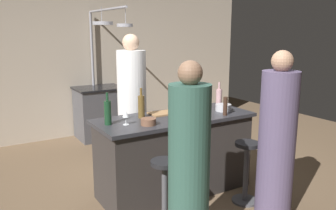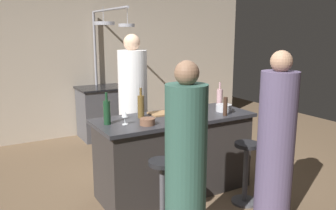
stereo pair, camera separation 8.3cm
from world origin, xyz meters
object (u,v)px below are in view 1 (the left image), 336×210
wine_bottle_amber (141,106)px  wine_glass_near_right_guest (126,115)px  chef (132,108)px  guest_left (189,167)px  wine_bottle_green (108,112)px  guest_right (277,144)px  bar_stool_right (246,169)px  wine_glass_by_chef (185,108)px  cutting_board (163,113)px  mixing_bowl_steel (223,108)px  wine_bottle_rose (219,98)px  mixing_bowl_blue (193,112)px  mixing_bowl_wooden (148,122)px  stove_range (100,112)px  bar_stool_left (165,192)px  pepper_mill (225,106)px

wine_bottle_amber → wine_glass_near_right_guest: 0.32m
chef → guest_left: bearing=-101.7°
wine_bottle_green → guest_right: bearing=-38.8°
bar_stool_right → wine_glass_by_chef: (-0.47, 0.50, 0.63)m
cutting_board → wine_glass_by_chef: bearing=-69.8°
bar_stool_right → mixing_bowl_steel: mixing_bowl_steel is taller
bar_stool_right → mixing_bowl_steel: bearing=78.2°
guest_right → wine_bottle_amber: guest_right is taller
wine_bottle_rose → wine_glass_by_chef: (-0.64, -0.20, -0.02)m
guest_left → wine_bottle_green: guest_left is taller
wine_bottle_amber → wine_bottle_rose: bearing=-2.3°
wine_bottle_amber → mixing_bowl_blue: wine_bottle_amber is taller
wine_glass_near_right_guest → mixing_bowl_blue: wine_glass_near_right_guest is taller
guest_right → mixing_bowl_wooden: 1.27m
stove_range → wine_bottle_rose: (0.69, -2.37, 0.58)m
wine_glass_near_right_guest → mixing_bowl_blue: bearing=-0.9°
bar_stool_left → mixing_bowl_blue: mixing_bowl_blue is taller
bar_stool_left → guest_left: size_ratio=0.42×
pepper_mill → wine_bottle_rose: wine_bottle_rose is taller
wine_bottle_green → wine_glass_near_right_guest: (0.15, -0.10, -0.02)m
wine_bottle_amber → wine_glass_near_right_guest: (-0.26, -0.17, -0.03)m
wine_glass_by_chef → mixing_bowl_wooden: 0.48m
pepper_mill → bar_stool_right: bearing=-88.4°
wine_glass_near_right_guest → stove_range: bearing=76.1°
stove_range → mixing_bowl_blue: 2.57m
guest_right → wine_glass_by_chef: (-0.48, 0.88, 0.23)m
guest_right → wine_bottle_rose: (0.16, 1.08, 0.25)m
mixing_bowl_steel → mixing_bowl_blue: bearing=178.4°
pepper_mill → wine_glass_near_right_guest: pepper_mill is taller
mixing_bowl_blue → chef: bearing=107.5°
wine_glass_by_chef → guest_left: bearing=-121.8°
chef → guest_left: chef is taller
guest_left → wine_bottle_amber: bearing=83.0°
chef → wine_bottle_amber: 0.84m
cutting_board → chef: bearing=93.7°
pepper_mill → mixing_bowl_blue: pepper_mill is taller
mixing_bowl_wooden → mixing_bowl_blue: 0.64m
wine_bottle_rose → wine_glass_near_right_guest: 1.32m
guest_left → stove_range: bearing=81.8°
stove_range → guest_right: size_ratio=0.54×
wine_bottle_amber → wine_glass_near_right_guest: size_ratio=2.28×
stove_range → guest_left: guest_left is taller
guest_right → pepper_mill: (-0.02, 0.74, 0.23)m
wine_bottle_green → wine_bottle_amber: size_ratio=0.99×
pepper_mill → mixing_bowl_wooden: (-0.93, 0.08, -0.07)m
cutting_board → mixing_bowl_steel: (0.69, -0.24, 0.03)m
guest_left → wine_glass_by_chef: 1.06m
cutting_board → pepper_mill: 0.71m
bar_stool_left → wine_bottle_amber: 1.00m
mixing_bowl_blue → guest_right: bearing=-70.7°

